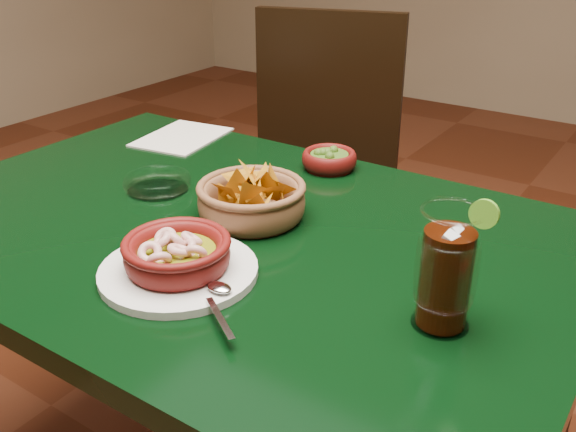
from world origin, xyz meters
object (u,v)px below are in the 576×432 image
Objects in this scene: dining_table at (230,272)px; dining_chair at (316,175)px; shrimp_plate at (178,258)px; chip_basket at (252,200)px; cola_drink at (446,270)px.

dining_chair is (-0.26, 0.71, -0.11)m from dining_table.
shrimp_plate is 0.22m from chip_basket.
shrimp_plate is at bearing -83.08° from chip_basket.
dining_chair is 4.43× the size of chip_basket.
cola_drink reaches higher than shrimp_plate.
chip_basket reaches higher than shrimp_plate.
chip_basket is (0.28, -0.67, 0.24)m from dining_chair.
chip_basket is 0.42m from cola_drink.
dining_table is 0.76m from dining_chair.
dining_chair is 0.97m from shrimp_plate.
chip_basket is at bearing 61.57° from dining_table.
shrimp_plate is at bearing -71.01° from dining_chair.
shrimp_plate is (0.05, -0.18, 0.13)m from dining_table.
dining_table is at bearing -118.43° from chip_basket.
chip_basket is (-0.03, 0.22, 0.01)m from shrimp_plate.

